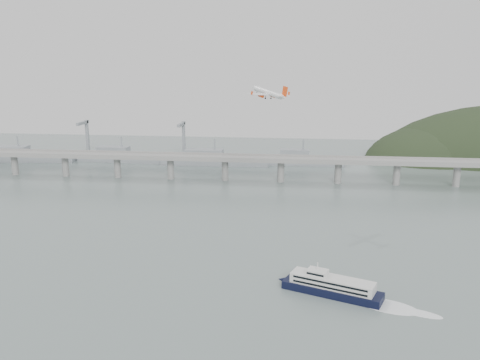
# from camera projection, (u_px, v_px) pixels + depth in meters

# --- Properties ---
(ground) EXTENTS (900.00, 900.00, 0.00)m
(ground) POSITION_uv_depth(u_px,v_px,m) (228.00, 273.00, 261.04)
(ground) COLOR slate
(ground) RESTS_ON ground
(bridge) EXTENTS (800.00, 22.00, 23.90)m
(bridge) POSITION_uv_depth(u_px,v_px,m) (257.00, 162.00, 450.09)
(bridge) COLOR gray
(bridge) RESTS_ON ground
(distant_fleet) EXTENTS (453.00, 60.90, 40.00)m
(distant_fleet) POSITION_uv_depth(u_px,v_px,m) (116.00, 157.00, 532.58)
(distant_fleet) COLOR gray
(distant_fleet) RESTS_ON ground
(ferry) EXTENTS (73.31, 34.65, 14.48)m
(ferry) POSITION_uv_depth(u_px,v_px,m) (332.00, 286.00, 236.87)
(ferry) COLOR black
(ferry) RESTS_ON ground
(airliner) EXTENTS (27.90, 28.74, 9.40)m
(airliner) POSITION_uv_depth(u_px,v_px,m) (269.00, 93.00, 328.84)
(airliner) COLOR white
(airliner) RESTS_ON ground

